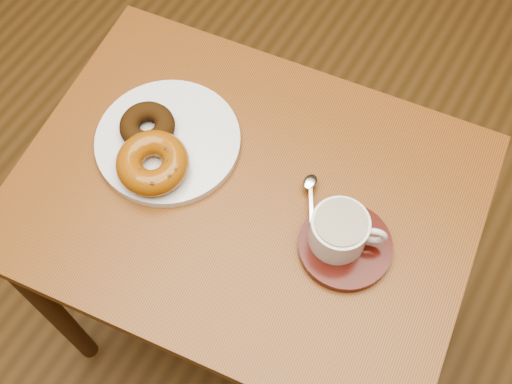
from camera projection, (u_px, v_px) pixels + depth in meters
The scene contains 8 objects.
ground at pixel (182, 251), 1.73m from camera, with size 6.00×6.00×0.00m, color brown.
cafe_table at pixel (246, 221), 1.13m from camera, with size 0.80×0.64×0.69m.
donut_plate at pixel (168, 141), 1.07m from camera, with size 0.24×0.24×0.01m, color silver.
donut_cinnamon at pixel (147, 126), 1.06m from camera, with size 0.09×0.09×0.03m, color #311C09.
donut_caramel at pixel (152, 163), 1.02m from camera, with size 0.16×0.16×0.04m.
saucer at pixel (345, 246), 0.98m from camera, with size 0.14×0.14×0.02m, color #3B0D08.
coffee_cup at pixel (340, 230), 0.95m from camera, with size 0.11×0.09×0.06m.
teaspoon at pixel (310, 187), 1.02m from camera, with size 0.05×0.09×0.01m.
Camera 1 is at (0.51, -0.46, 1.61)m, focal length 45.00 mm.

